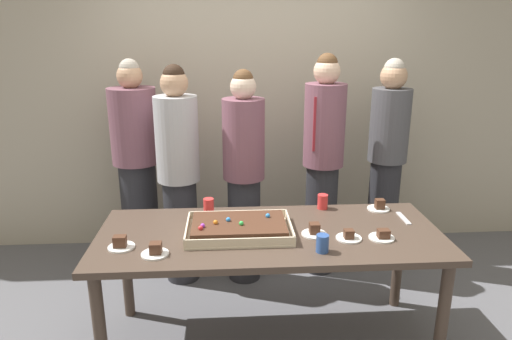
{
  "coord_description": "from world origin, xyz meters",
  "views": [
    {
      "loc": [
        -0.25,
        -2.54,
        1.93
      ],
      "look_at": [
        -0.07,
        0.15,
        1.11
      ],
      "focal_mm": 32.36,
      "sensor_mm": 36.0,
      "label": 1
    }
  ],
  "objects_px": {
    "plated_slice_center_back": "(121,244)",
    "person_far_right_suit": "(387,160)",
    "person_green_shirt_behind": "(323,163)",
    "drink_cup_far_end": "(323,202)",
    "drink_cup_nearest": "(209,206)",
    "plated_slice_far_right": "(382,236)",
    "party_table": "(270,245)",
    "plated_slice_near_right": "(314,231)",
    "person_left_edge_reaching": "(137,164)",
    "plated_slice_center_front": "(349,236)",
    "drink_cup_middle": "(322,243)",
    "plated_slice_far_left": "(379,206)",
    "plated_slice_near_left": "(155,251)",
    "cake_server_utensil": "(403,218)",
    "sheet_cake": "(239,228)",
    "person_serving_front": "(179,173)",
    "person_striped_tie_right": "(244,175)"
  },
  "relations": [
    {
      "from": "plated_slice_center_back",
      "to": "person_far_right_suit",
      "type": "height_order",
      "value": "person_far_right_suit"
    },
    {
      "from": "person_green_shirt_behind",
      "to": "drink_cup_far_end",
      "type": "bearing_deg",
      "value": 25.83
    },
    {
      "from": "drink_cup_nearest",
      "to": "plated_slice_far_right",
      "type": "bearing_deg",
      "value": -24.61
    },
    {
      "from": "person_green_shirt_behind",
      "to": "person_far_right_suit",
      "type": "relative_size",
      "value": 1.03
    },
    {
      "from": "drink_cup_far_end",
      "to": "party_table",
      "type": "bearing_deg",
      "value": -137.19
    },
    {
      "from": "drink_cup_far_end",
      "to": "person_green_shirt_behind",
      "type": "height_order",
      "value": "person_green_shirt_behind"
    },
    {
      "from": "plated_slice_near_right",
      "to": "person_left_edge_reaching",
      "type": "xyz_separation_m",
      "value": [
        -1.25,
        1.18,
        0.1
      ]
    },
    {
      "from": "plated_slice_center_front",
      "to": "drink_cup_middle",
      "type": "bearing_deg",
      "value": -141.72
    },
    {
      "from": "plated_slice_far_left",
      "to": "drink_cup_nearest",
      "type": "relative_size",
      "value": 1.5
    },
    {
      "from": "person_far_right_suit",
      "to": "person_left_edge_reaching",
      "type": "xyz_separation_m",
      "value": [
        -2.04,
        0.11,
        -0.03
      ]
    },
    {
      "from": "plated_slice_center_front",
      "to": "person_green_shirt_behind",
      "type": "relative_size",
      "value": 0.08
    },
    {
      "from": "plated_slice_far_right",
      "to": "person_left_edge_reaching",
      "type": "bearing_deg",
      "value": 142.47
    },
    {
      "from": "party_table",
      "to": "plated_slice_far_right",
      "type": "relative_size",
      "value": 13.84
    },
    {
      "from": "plated_slice_near_left",
      "to": "person_left_edge_reaching",
      "type": "bearing_deg",
      "value": 103.95
    },
    {
      "from": "plated_slice_near_right",
      "to": "person_green_shirt_behind",
      "type": "bearing_deg",
      "value": 75.8
    },
    {
      "from": "drink_cup_nearest",
      "to": "cake_server_utensil",
      "type": "distance_m",
      "value": 1.28
    },
    {
      "from": "plated_slice_center_back",
      "to": "party_table",
      "type": "bearing_deg",
      "value": 10.27
    },
    {
      "from": "plated_slice_center_back",
      "to": "drink_cup_nearest",
      "type": "xyz_separation_m",
      "value": [
        0.47,
        0.49,
        0.03
      ]
    },
    {
      "from": "party_table",
      "to": "drink_cup_far_end",
      "type": "bearing_deg",
      "value": 42.81
    },
    {
      "from": "plated_slice_near_left",
      "to": "person_left_edge_reaching",
      "type": "distance_m",
      "value": 1.42
    },
    {
      "from": "drink_cup_nearest",
      "to": "drink_cup_middle",
      "type": "distance_m",
      "value": 0.89
    },
    {
      "from": "sheet_cake",
      "to": "drink_cup_nearest",
      "type": "relative_size",
      "value": 6.28
    },
    {
      "from": "person_serving_front",
      "to": "person_left_edge_reaching",
      "type": "distance_m",
      "value": 0.46
    },
    {
      "from": "party_table",
      "to": "person_serving_front",
      "type": "relative_size",
      "value": 1.22
    },
    {
      "from": "plated_slice_center_front",
      "to": "person_far_right_suit",
      "type": "distance_m",
      "value": 1.29
    },
    {
      "from": "plated_slice_far_left",
      "to": "drink_cup_far_end",
      "type": "height_order",
      "value": "drink_cup_far_end"
    },
    {
      "from": "person_left_edge_reaching",
      "to": "plated_slice_far_left",
      "type": "bearing_deg",
      "value": 29.89
    },
    {
      "from": "plated_slice_near_right",
      "to": "plated_slice_center_front",
      "type": "distance_m",
      "value": 0.2
    },
    {
      "from": "drink_cup_far_end",
      "to": "person_serving_front",
      "type": "height_order",
      "value": "person_serving_front"
    },
    {
      "from": "plated_slice_far_left",
      "to": "person_green_shirt_behind",
      "type": "height_order",
      "value": "person_green_shirt_behind"
    },
    {
      "from": "person_far_right_suit",
      "to": "party_table",
      "type": "bearing_deg",
      "value": 4.73
    },
    {
      "from": "person_serving_front",
      "to": "person_green_shirt_behind",
      "type": "distance_m",
      "value": 1.13
    },
    {
      "from": "person_striped_tie_right",
      "to": "person_left_edge_reaching",
      "type": "relative_size",
      "value": 0.97
    },
    {
      "from": "drink_cup_middle",
      "to": "person_green_shirt_behind",
      "type": "bearing_deg",
      "value": 78.49
    },
    {
      "from": "sheet_cake",
      "to": "plated_slice_center_back",
      "type": "height_order",
      "value": "sheet_cake"
    },
    {
      "from": "person_left_edge_reaching",
      "to": "drink_cup_middle",
      "type": "bearing_deg",
      "value": 6.3
    },
    {
      "from": "cake_server_utensil",
      "to": "person_left_edge_reaching",
      "type": "height_order",
      "value": "person_left_edge_reaching"
    },
    {
      "from": "sheet_cake",
      "to": "person_striped_tie_right",
      "type": "xyz_separation_m",
      "value": [
        0.06,
        0.82,
        0.07
      ]
    },
    {
      "from": "plated_slice_far_left",
      "to": "cake_server_utensil",
      "type": "height_order",
      "value": "plated_slice_far_left"
    },
    {
      "from": "plated_slice_center_front",
      "to": "cake_server_utensil",
      "type": "height_order",
      "value": "plated_slice_center_front"
    },
    {
      "from": "drink_cup_middle",
      "to": "person_serving_front",
      "type": "relative_size",
      "value": 0.06
    },
    {
      "from": "person_serving_front",
      "to": "person_far_right_suit",
      "type": "relative_size",
      "value": 0.98
    },
    {
      "from": "drink_cup_far_end",
      "to": "person_far_right_suit",
      "type": "xyz_separation_m",
      "value": [
        0.66,
        0.65,
        0.1
      ]
    },
    {
      "from": "plated_slice_far_right",
      "to": "drink_cup_far_end",
      "type": "height_order",
      "value": "drink_cup_far_end"
    },
    {
      "from": "plated_slice_center_front",
      "to": "drink_cup_far_end",
      "type": "height_order",
      "value": "drink_cup_far_end"
    },
    {
      "from": "plated_slice_center_front",
      "to": "cake_server_utensil",
      "type": "distance_m",
      "value": 0.51
    },
    {
      "from": "plated_slice_near_left",
      "to": "person_striped_tie_right",
      "type": "height_order",
      "value": "person_striped_tie_right"
    },
    {
      "from": "person_far_right_suit",
      "to": "person_left_edge_reaching",
      "type": "distance_m",
      "value": 2.05
    },
    {
      "from": "sheet_cake",
      "to": "plated_slice_near_left",
      "type": "xyz_separation_m",
      "value": [
        -0.46,
        -0.25,
        -0.01
      ]
    },
    {
      "from": "plated_slice_center_front",
      "to": "person_serving_front",
      "type": "bearing_deg",
      "value": 137.9
    }
  ]
}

